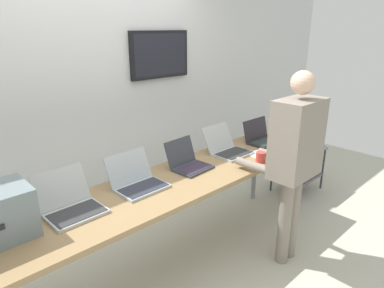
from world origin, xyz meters
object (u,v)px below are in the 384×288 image
laptop_station_3 (227,147)px  laptop_station_4 (262,137)px  storage_cart (299,162)px  workbench (175,185)px  person (294,153)px  laptop_station_2 (188,162)px  laptop_station_0 (71,203)px  laptop_station_1 (137,180)px  coffee_mug (261,157)px

laptop_station_3 → laptop_station_4: laptop_station_3 is taller
laptop_station_3 → storage_cart: 1.34m
workbench → person: size_ratio=1.87×
laptop_station_2 → laptop_station_3: size_ratio=0.85×
laptop_station_4 → storage_cart: 0.87m
laptop_station_3 → laptop_station_0: bearing=-179.4°
laptop_station_2 → laptop_station_3: bearing=1.2°
person → storage_cart: (1.29, 0.63, -0.63)m
laptop_station_1 → person: 1.27m
laptop_station_1 → person: (1.03, -0.72, 0.15)m
coffee_mug → workbench: bearing=163.0°
laptop_station_1 → laptop_station_4: bearing=-0.6°
coffee_mug → storage_cart: size_ratio=0.17×
laptop_station_0 → laptop_station_4: size_ratio=1.02×
laptop_station_0 → laptop_station_3: (1.60, 0.02, -0.00)m
coffee_mug → person: bearing=-101.9°
workbench → laptop_station_0: 0.84m
laptop_station_4 → person: (-0.56, -0.71, 0.16)m
laptop_station_0 → laptop_station_4: (2.13, -0.02, -0.00)m
laptop_station_1 → laptop_station_4: laptop_station_1 is taller
workbench → coffee_mug: bearing=-17.0°
laptop_station_1 → coffee_mug: (1.11, -0.35, -0.01)m
laptop_station_0 → laptop_station_3: laptop_station_0 is taller
person → laptop_station_2: bearing=124.0°
laptop_station_3 → laptop_station_1: bearing=-179.2°
person → coffee_mug: 0.41m
laptop_station_0 → laptop_station_2: bearing=0.2°
laptop_station_2 → laptop_station_3: laptop_station_3 is taller
laptop_station_0 → storage_cart: laptop_station_0 is taller
laptop_station_1 → laptop_station_3: bearing=0.8°
laptop_station_2 → storage_cart: size_ratio=0.60×
workbench → laptop_station_2: laptop_station_2 is taller
storage_cart → laptop_station_3: bearing=175.2°
laptop_station_2 → laptop_station_4: size_ratio=0.89×
laptop_station_2 → coffee_mug: size_ratio=3.55×
workbench → storage_cart: bearing=0.3°
workbench → laptop_station_3: 0.79m
laptop_station_3 → person: person is taller
laptop_station_4 → laptop_station_2: bearing=178.9°
laptop_station_4 → storage_cart: (0.72, -0.07, -0.47)m
coffee_mug → storage_cart: (1.21, 0.26, -0.46)m
workbench → laptop_station_2: (0.25, 0.11, 0.11)m
laptop_station_2 → laptop_station_3: (0.53, 0.01, 0.00)m
laptop_station_0 → storage_cart: bearing=-1.8°
storage_cart → laptop_station_0: bearing=178.2°
laptop_station_1 → laptop_station_4: (1.60, -0.02, -0.00)m
storage_cart → coffee_mug: bearing=-167.8°
laptop_station_3 → person: (-0.04, -0.74, 0.15)m
workbench → person: bearing=-40.1°
laptop_station_0 → laptop_station_4: laptop_station_0 is taller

